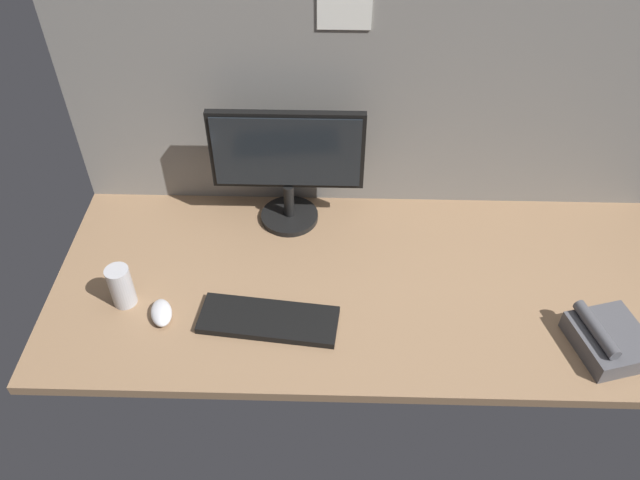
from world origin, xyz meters
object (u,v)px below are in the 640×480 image
object	(u,v)px
monitor	(287,162)
keyboard	(269,320)
mouse	(161,313)
desk_phone	(608,339)
mug_steel	(121,286)

from	to	relation	value
monitor	keyboard	distance (cm)	47.69
mouse	desk_phone	distance (cm)	117.03
keyboard	mug_steel	size ratio (longest dim) A/B	2.95
mug_steel	desk_phone	bearing A→B (deg)	-5.42
mug_steel	monitor	bearing A→B (deg)	40.25
monitor	keyboard	xyz separation A→B (cm)	(-3.00, -42.93, -20.53)
keyboard	mouse	size ratio (longest dim) A/B	3.85
keyboard	desk_phone	distance (cm)	88.02
monitor	mug_steel	bearing A→B (deg)	-139.75
mouse	desk_phone	xyz separation A→B (cm)	(116.81, -7.00, 1.49)
mouse	desk_phone	size ratio (longest dim) A/B	0.42
keyboard	desk_phone	world-z (taller)	desk_phone
mouse	mug_steel	size ratio (longest dim) A/B	0.77
keyboard	desk_phone	bearing A→B (deg)	2.61
mouse	monitor	bearing A→B (deg)	35.53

